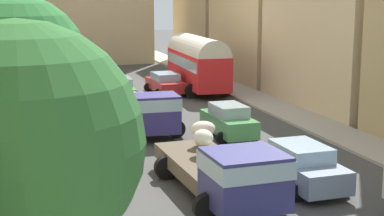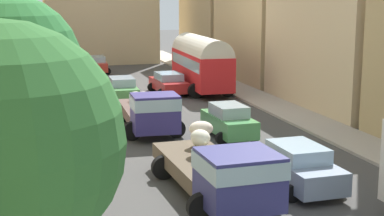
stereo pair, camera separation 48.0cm
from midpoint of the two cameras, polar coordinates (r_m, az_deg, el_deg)
name	(u,v)px [view 1 (the left image)]	position (r m, az deg, el deg)	size (l,w,h in m)	color
ground_plane	(155,110)	(35.13, -4.05, -0.19)	(154.00, 154.00, 0.00)	#474544
sidewalk_left	(31,116)	(34.27, -15.94, -0.76)	(2.50, 70.00, 0.14)	#A7A597
sidewalk_right	(265,102)	(37.39, 6.84, 0.56)	(2.50, 70.00, 0.14)	#B1A69A
building_right_2	(335,33)	(36.62, 13.50, 7.14)	(5.12, 11.41, 8.98)	beige
building_right_3	(258,23)	(47.15, 6.21, 8.31)	(5.16, 10.77, 9.15)	#D8BA86
parked_bus_1	(197,61)	(41.57, 0.21, 4.64)	(3.43, 8.86, 3.95)	red
cargo_truck_0	(225,169)	(19.45, 2.58, -5.98)	(3.35, 7.48, 2.15)	navy
cargo_truck_1	(149,111)	(29.10, -4.70, -0.25)	(3.21, 7.04, 2.23)	navy
car_0	(119,89)	(38.30, -7.52, 1.86)	(2.40, 4.23, 1.52)	#4D904C
car_1	(91,65)	(51.98, -10.18, 4.20)	(2.44, 4.09, 1.49)	#B43024
car_2	(301,165)	(21.36, 9.97, -5.56)	(2.43, 4.36, 1.59)	gray
car_3	(228,121)	(28.23, 3.12, -1.28)	(2.26, 3.95, 1.64)	#4B9854
car_4	(165,83)	(40.66, -2.97, 2.45)	(2.51, 4.34, 1.48)	#B42525
pedestrian_0	(23,170)	(20.85, -16.88, -5.81)	(0.33, 0.33, 1.70)	#6D6056
pedestrian_1	(46,149)	(23.01, -14.73, -3.93)	(0.43, 0.43, 1.79)	#242944
pedestrian_2	(53,174)	(20.00, -14.15, -6.33)	(0.54, 0.54, 1.75)	#474440
pedestrian_3	(38,94)	(35.49, -15.22, 1.29)	(0.37, 0.37, 1.82)	#21273D
roadside_tree_0	(22,144)	(9.82, -17.72, -3.43)	(4.02, 4.02, 6.52)	brown
roadside_tree_1	(16,68)	(16.60, -17.65, 3.79)	(3.94, 3.94, 6.90)	brown
roadside_tree_2	(15,43)	(25.66, -17.54, 6.14)	(3.70, 3.70, 6.74)	brown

